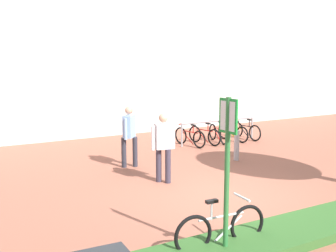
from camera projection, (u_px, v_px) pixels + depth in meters
The scene contains 9 objects.
ground_plane at pixel (224, 198), 9.13m from camera, with size 60.00×60.00×0.00m, color #9E5B47.
building_facade at pixel (88, 6), 15.81m from camera, with size 28.00×1.20×10.00m, color silver.
planter_strip at pixel (320, 224), 7.49m from camera, with size 7.00×1.10×0.16m, color #336028.
parking_sign_post at pixel (227, 154), 6.20m from camera, with size 0.08×0.36×2.48m.
bike_at_sign at pixel (221, 228), 6.63m from camera, with size 1.68×0.42×0.86m.
bike_rack_cluster at pixel (219, 133), 15.07m from camera, with size 3.21×1.59×0.83m.
bollard_steel at pixel (237, 146), 12.42m from camera, with size 0.16×0.16×0.90m, color #ADADB2.
person_casual_tan at pixel (163, 143), 10.12m from camera, with size 0.60×0.34×1.72m.
person_shirt_blue at pixel (129, 133), 11.56m from camera, with size 0.46×0.45×1.72m.
Camera 1 is at (-5.38, -7.01, 3.04)m, focal length 44.41 mm.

